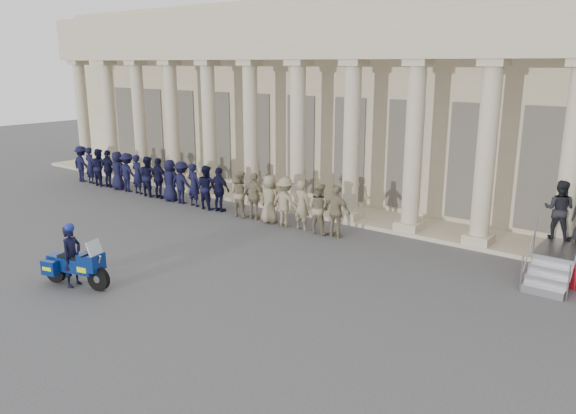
# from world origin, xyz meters

# --- Properties ---
(ground) EXTENTS (90.00, 90.00, 0.00)m
(ground) POSITION_xyz_m (0.00, 0.00, 0.00)
(ground) COLOR #464649
(ground) RESTS_ON ground
(building) EXTENTS (40.00, 12.50, 9.00)m
(building) POSITION_xyz_m (-0.00, 14.74, 4.52)
(building) COLOR tan
(building) RESTS_ON ground
(officer_rank) EXTENTS (17.30, 0.72, 1.91)m
(officer_rank) POSITION_xyz_m (-6.20, 5.93, 0.96)
(officer_rank) COLOR black
(officer_rank) RESTS_ON ground
(motorcycle) EXTENTS (2.23, 1.16, 1.45)m
(motorcycle) POSITION_xyz_m (-1.23, -2.47, 0.63)
(motorcycle) COLOR black
(motorcycle) RESTS_ON ground
(rider) EXTENTS (0.57, 0.73, 1.86)m
(rider) POSITION_xyz_m (-1.35, -2.51, 0.92)
(rider) COLOR black
(rider) RESTS_ON ground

